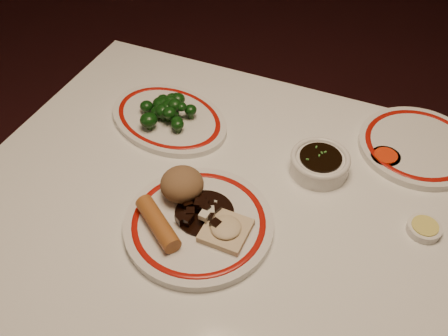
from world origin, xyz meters
TOP-DOWN VIEW (x-y plane):
  - dining_table at (0.00, 0.00)m, footprint 1.20×0.90m
  - main_plate at (-0.09, -0.06)m, footprint 0.38×0.38m
  - rice_mound at (-0.15, -0.01)m, footprint 0.09×0.09m
  - spring_roll at (-0.15, -0.11)m, footprint 0.12×0.10m
  - fried_wonton at (-0.03, -0.07)m, footprint 0.08×0.08m
  - stirfry_heap at (-0.09, -0.04)m, footprint 0.11×0.11m
  - broccoli_plate at (-0.29, 0.19)m, footprint 0.35×0.32m
  - broccoli_pile at (-0.29, 0.19)m, footprint 0.13×0.14m
  - soy_bowl at (0.08, 0.18)m, footprint 0.12×0.12m
  - sweet_sour_dish at (0.20, 0.26)m, footprint 0.06×0.06m
  - mustard_dish at (0.30, 0.10)m, footprint 0.06×0.06m
  - far_plate at (0.26, 0.33)m, footprint 0.32×0.32m

SIDE VIEW (x-z plane):
  - dining_table at x=0.00m, z-range 0.28..1.03m
  - sweet_sour_dish at x=0.20m, z-range 0.75..0.77m
  - mustard_dish at x=0.30m, z-range 0.75..0.77m
  - broccoli_plate at x=-0.29m, z-range 0.75..0.77m
  - far_plate at x=0.26m, z-range 0.75..0.77m
  - main_plate at x=-0.09m, z-range 0.75..0.77m
  - soy_bowl at x=0.08m, z-range 0.75..0.79m
  - fried_wonton at x=-0.03m, z-range 0.77..0.79m
  - stirfry_heap at x=-0.09m, z-range 0.76..0.79m
  - spring_roll at x=-0.15m, z-range 0.77..0.80m
  - broccoli_pile at x=-0.29m, z-range 0.76..0.81m
  - rice_mound at x=-0.15m, z-range 0.77..0.83m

